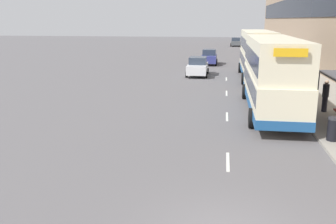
{
  "coord_description": "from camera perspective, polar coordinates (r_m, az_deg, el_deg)",
  "views": [
    {
      "loc": [
        -0.3,
        -8.38,
        5.3
      ],
      "look_at": [
        -4.71,
        21.3,
        -2.14
      ],
      "focal_mm": 40.0,
      "sensor_mm": 36.0,
      "label": 1
    }
  ],
  "objects": [
    {
      "name": "car_0",
      "position": [
        36.49,
        4.54,
        6.93
      ],
      "size": [
        2.03,
        4.52,
        1.78
      ],
      "rotation": [
        0.0,
        0.0,
        3.14
      ],
      "color": "silver",
      "rests_on": "ground_plane"
    },
    {
      "name": "pedestrian_3",
      "position": [
        23.17,
        22.86,
        2.31
      ],
      "size": [
        0.36,
        0.36,
        1.83
      ],
      "color": "#23232D",
      "rests_on": "ground_plane"
    },
    {
      "name": "pavement",
      "position": [
        47.66,
        16.73,
        7.04
      ],
      "size": [
        5.0,
        93.0,
        0.14
      ],
      "color": "gray",
      "rests_on": "ground_plane"
    },
    {
      "name": "car_1",
      "position": [
        45.81,
        6.29,
        8.32
      ],
      "size": [
        1.95,
        4.18,
        1.81
      ],
      "rotation": [
        0.0,
        0.0,
        3.14
      ],
      "color": "navy",
      "rests_on": "ground_plane"
    },
    {
      "name": "lane_mark_2",
      "position": [
        21.22,
        8.98,
        -0.69
      ],
      "size": [
        0.12,
        2.0,
        0.01
      ],
      "color": "silver",
      "rests_on": "ground_plane"
    },
    {
      "name": "car_2",
      "position": [
        78.16,
        10.27,
        10.46
      ],
      "size": [
        2.05,
        3.82,
        1.75
      ],
      "color": "#4C5156",
      "rests_on": "ground_plane"
    },
    {
      "name": "lane_mark_4",
      "position": [
        34.77,
        8.88,
        5.0
      ],
      "size": [
        0.12,
        2.0,
        0.01
      ],
      "color": "silver",
      "rests_on": "ground_plane"
    },
    {
      "name": "double_decker_bus_near",
      "position": [
        22.33,
        15.58,
        5.66
      ],
      "size": [
        2.85,
        11.17,
        4.3
      ],
      "color": "beige",
      "rests_on": "ground_plane"
    },
    {
      "name": "lane_mark_1",
      "position": [
        14.64,
        9.11,
        -7.47
      ],
      "size": [
        0.12,
        2.0,
        0.01
      ],
      "color": "silver",
      "rests_on": "ground_plane"
    },
    {
      "name": "litter_bin",
      "position": [
        17.84,
        23.91,
        -2.35
      ],
      "size": [
        0.55,
        0.55,
        1.05
      ],
      "color": "black",
      "rests_on": "ground_plane"
    },
    {
      "name": "double_decker_bus_ahead",
      "position": [
        35.34,
        13.38,
        8.66
      ],
      "size": [
        2.85,
        11.26,
        4.3
      ],
      "color": "beige",
      "rests_on": "ground_plane"
    },
    {
      "name": "lane_mark_3",
      "position": [
        27.97,
        8.92,
        2.84
      ],
      "size": [
        0.12,
        2.0,
        0.01
      ],
      "color": "silver",
      "rests_on": "ground_plane"
    }
  ]
}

